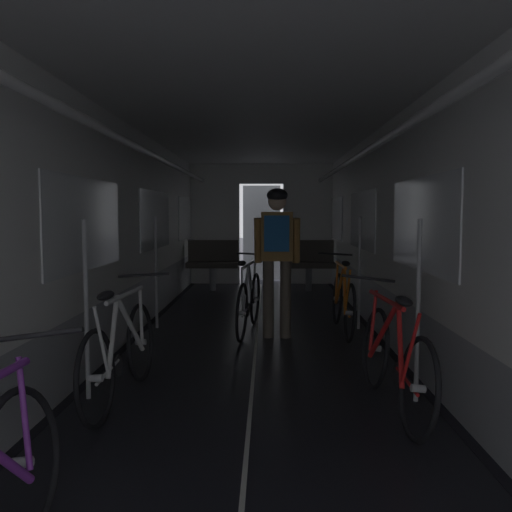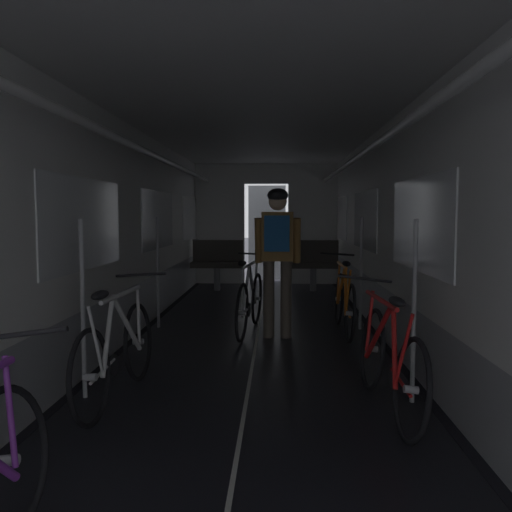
# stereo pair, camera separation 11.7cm
# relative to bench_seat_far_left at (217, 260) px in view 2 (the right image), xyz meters

# --- Properties ---
(train_car_shell) EXTENTS (3.14, 12.34, 2.57)m
(train_car_shell) POSITION_rel_bench_seat_far_left_xyz_m (0.90, -4.47, 1.13)
(train_car_shell) COLOR black
(train_car_shell) RESTS_ON ground
(bench_seat_far_left) EXTENTS (0.98, 0.51, 0.95)m
(bench_seat_far_left) POSITION_rel_bench_seat_far_left_xyz_m (0.00, 0.00, 0.00)
(bench_seat_far_left) COLOR gray
(bench_seat_far_left) RESTS_ON ground
(bench_seat_far_right) EXTENTS (0.98, 0.51, 0.95)m
(bench_seat_far_right) POSITION_rel_bench_seat_far_left_xyz_m (1.80, 0.00, 0.00)
(bench_seat_far_right) COLOR gray
(bench_seat_far_right) RESTS_ON ground
(bicycle_orange) EXTENTS (0.44, 1.69, 0.94)m
(bicycle_orange) POSITION_rel_bench_seat_far_left_xyz_m (1.94, -3.60, -0.18)
(bicycle_orange) COLOR black
(bicycle_orange) RESTS_ON ground
(bicycle_white) EXTENTS (0.44, 1.69, 0.95)m
(bicycle_white) POSITION_rel_bench_seat_far_left_xyz_m (-0.09, -6.02, -0.18)
(bicycle_white) COLOR black
(bicycle_white) RESTS_ON ground
(bicycle_red) EXTENTS (0.44, 1.69, 0.95)m
(bicycle_red) POSITION_rel_bench_seat_far_left_xyz_m (1.95, -6.19, -0.19)
(bicycle_red) COLOR black
(bicycle_red) RESTS_ON ground
(person_cyclist_aisle) EXTENTS (0.54, 0.40, 1.73)m
(person_cyclist_aisle) POSITION_rel_bench_seat_far_left_xyz_m (1.14, -3.89, 0.50)
(person_cyclist_aisle) COLOR brown
(person_cyclist_aisle) RESTS_ON ground
(bicycle_silver_in_aisle) EXTENTS (0.44, 1.68, 0.94)m
(bicycle_silver_in_aisle) POSITION_rel_bench_seat_far_left_xyz_m (0.80, -3.62, -0.18)
(bicycle_silver_in_aisle) COLOR black
(bicycle_silver_in_aisle) RESTS_ON ground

